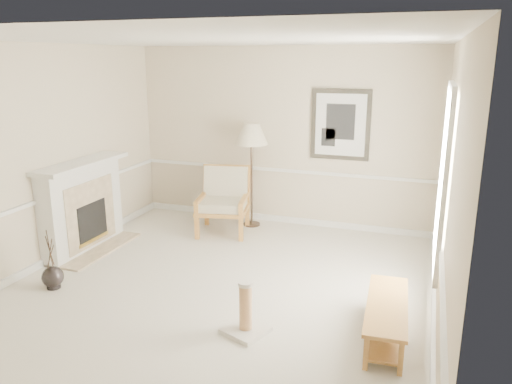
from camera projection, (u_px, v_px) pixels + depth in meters
ground at (217, 289)px, 6.04m from camera, size 5.50×5.50×0.00m
room at (227, 136)px, 5.58m from camera, size 5.04×5.54×2.92m
fireplace at (83, 207)px, 7.16m from camera, size 0.64×1.64×1.31m
floor_vase at (53, 277)px, 6.04m from camera, size 0.26×0.26×0.76m
armchair at (224, 197)px, 7.97m from camera, size 0.93×0.98×1.03m
floor_lamp at (251, 137)px, 7.97m from camera, size 0.65×0.65×1.71m
bench at (386, 315)px, 4.94m from camera, size 0.46×1.33×0.37m
scratching_post at (246, 317)px, 5.05m from camera, size 0.51×0.51×0.56m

